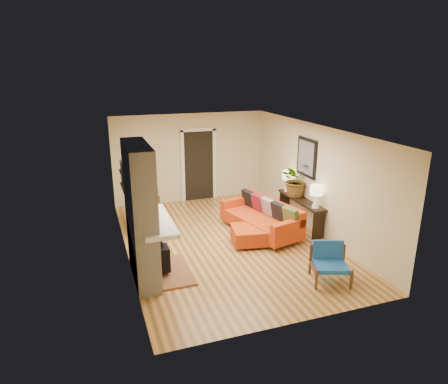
{
  "coord_description": "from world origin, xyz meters",
  "views": [
    {
      "loc": [
        -2.86,
        -7.98,
        3.89
      ],
      "look_at": [
        0.0,
        0.2,
        1.15
      ],
      "focal_mm": 32.0,
      "sensor_mm": 36.0,
      "label": 1
    }
  ],
  "objects_px": {
    "console_table": "(301,205)",
    "houseplant": "(296,179)",
    "blue_chair": "(330,260)",
    "dining_table": "(147,204)",
    "sofa": "(263,218)",
    "lamp_far": "(288,178)",
    "lamp_near": "(316,194)",
    "ottoman": "(250,235)"
  },
  "relations": [
    {
      "from": "sofa",
      "to": "houseplant",
      "type": "height_order",
      "value": "houseplant"
    },
    {
      "from": "blue_chair",
      "to": "sofa",
      "type": "bearing_deg",
      "value": 95.62
    },
    {
      "from": "blue_chair",
      "to": "lamp_far",
      "type": "bearing_deg",
      "value": 76.16
    },
    {
      "from": "sofa",
      "to": "lamp_near",
      "type": "xyz_separation_m",
      "value": [
        1.04,
        -0.63,
        0.69
      ]
    },
    {
      "from": "lamp_near",
      "to": "dining_table",
      "type": "bearing_deg",
      "value": 153.06
    },
    {
      "from": "sofa",
      "to": "lamp_near",
      "type": "bearing_deg",
      "value": -31.21
    },
    {
      "from": "lamp_far",
      "to": "console_table",
      "type": "bearing_deg",
      "value": -90.0
    },
    {
      "from": "lamp_far",
      "to": "houseplant",
      "type": "bearing_deg",
      "value": -91.25
    },
    {
      "from": "sofa",
      "to": "blue_chair",
      "type": "height_order",
      "value": "sofa"
    },
    {
      "from": "lamp_far",
      "to": "houseplant",
      "type": "height_order",
      "value": "houseplant"
    },
    {
      "from": "blue_chair",
      "to": "lamp_near",
      "type": "relative_size",
      "value": 1.6
    },
    {
      "from": "sofa",
      "to": "console_table",
      "type": "bearing_deg",
      "value": 1.98
    },
    {
      "from": "lamp_far",
      "to": "dining_table",
      "type": "bearing_deg",
      "value": 172.96
    },
    {
      "from": "sofa",
      "to": "lamp_far",
      "type": "distance_m",
      "value": 1.47
    },
    {
      "from": "blue_chair",
      "to": "dining_table",
      "type": "bearing_deg",
      "value": 127.62
    },
    {
      "from": "blue_chair",
      "to": "lamp_far",
      "type": "height_order",
      "value": "lamp_far"
    },
    {
      "from": "houseplant",
      "to": "lamp_near",
      "type": "bearing_deg",
      "value": -89.39
    },
    {
      "from": "console_table",
      "to": "houseplant",
      "type": "height_order",
      "value": "houseplant"
    },
    {
      "from": "blue_chair",
      "to": "lamp_near",
      "type": "xyz_separation_m",
      "value": [
        0.8,
        1.84,
        0.68
      ]
    },
    {
      "from": "console_table",
      "to": "dining_table",
      "type": "bearing_deg",
      "value": 161.99
    },
    {
      "from": "sofa",
      "to": "houseplant",
      "type": "xyz_separation_m",
      "value": [
        1.03,
        0.31,
        0.79
      ]
    },
    {
      "from": "lamp_near",
      "to": "sofa",
      "type": "bearing_deg",
      "value": 148.79
    },
    {
      "from": "ottoman",
      "to": "blue_chair",
      "type": "distance_m",
      "value": 2.12
    },
    {
      "from": "console_table",
      "to": "blue_chair",
      "type": "bearing_deg",
      "value": -107.67
    },
    {
      "from": "console_table",
      "to": "lamp_far",
      "type": "xyz_separation_m",
      "value": [
        0.0,
        0.73,
        0.49
      ]
    },
    {
      "from": "blue_chair",
      "to": "dining_table",
      "type": "relative_size",
      "value": 0.47
    },
    {
      "from": "ottoman",
      "to": "lamp_far",
      "type": "xyz_separation_m",
      "value": [
        1.62,
        1.3,
        0.84
      ]
    },
    {
      "from": "blue_chair",
      "to": "dining_table",
      "type": "distance_m",
      "value": 4.67
    },
    {
      "from": "blue_chair",
      "to": "console_table",
      "type": "distance_m",
      "value": 2.64
    },
    {
      "from": "lamp_near",
      "to": "houseplant",
      "type": "height_order",
      "value": "houseplant"
    },
    {
      "from": "blue_chair",
      "to": "houseplant",
      "type": "xyz_separation_m",
      "value": [
        0.79,
        2.78,
        0.78
      ]
    },
    {
      "from": "blue_chair",
      "to": "lamp_near",
      "type": "height_order",
      "value": "lamp_near"
    },
    {
      "from": "dining_table",
      "to": "lamp_far",
      "type": "relative_size",
      "value": 3.38
    },
    {
      "from": "sofa",
      "to": "houseplant",
      "type": "relative_size",
      "value": 2.63
    },
    {
      "from": "ottoman",
      "to": "lamp_far",
      "type": "height_order",
      "value": "lamp_far"
    },
    {
      "from": "dining_table",
      "to": "console_table",
      "type": "height_order",
      "value": "dining_table"
    },
    {
      "from": "ottoman",
      "to": "console_table",
      "type": "relative_size",
      "value": 0.49
    },
    {
      "from": "sofa",
      "to": "dining_table",
      "type": "bearing_deg",
      "value": 154.87
    },
    {
      "from": "blue_chair",
      "to": "lamp_near",
      "type": "distance_m",
      "value": 2.12
    },
    {
      "from": "sofa",
      "to": "blue_chair",
      "type": "relative_size",
      "value": 2.68
    },
    {
      "from": "ottoman",
      "to": "blue_chair",
      "type": "height_order",
      "value": "blue_chair"
    },
    {
      "from": "sofa",
      "to": "blue_chair",
      "type": "xyz_separation_m",
      "value": [
        0.24,
        -2.47,
        0.01
      ]
    }
  ]
}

